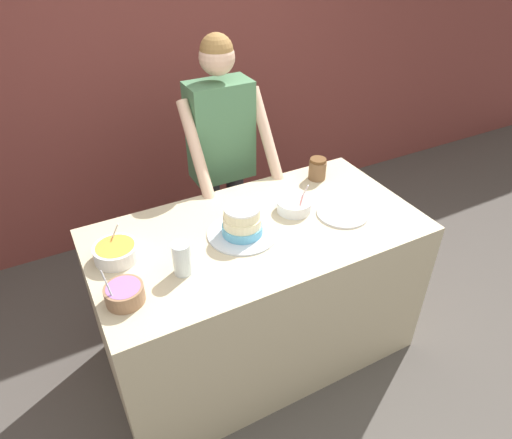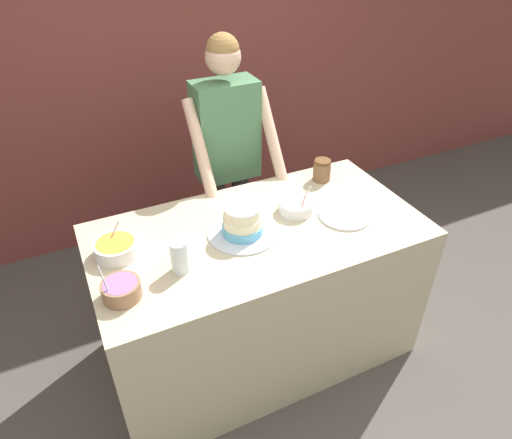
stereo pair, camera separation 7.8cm
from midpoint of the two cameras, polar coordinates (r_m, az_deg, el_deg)
ground_plane at (r=2.70m, az=4.04°, el=-21.81°), size 14.00×14.00×0.00m
wall_back at (r=3.44m, az=-13.25°, el=18.03°), size 10.00×0.05×2.60m
counter at (r=2.59m, az=-0.62°, el=-9.21°), size 1.69×0.87×0.90m
person_baker at (r=2.84m, az=-5.10°, el=9.15°), size 0.52×0.46×1.68m
cake at (r=2.23m, az=-2.74°, el=-0.47°), size 0.35×0.35×0.16m
frosting_bowl_pink at (r=2.43m, az=3.86°, el=1.81°), size 0.18×0.18×0.15m
frosting_bowl_purple at (r=1.98m, az=-17.24°, el=-8.83°), size 0.16×0.16×0.18m
frosting_bowl_orange at (r=2.20m, az=-18.07°, el=-3.86°), size 0.21×0.21×0.14m
drinking_glass at (r=2.03m, az=-10.35°, el=-4.84°), size 0.08×0.08×0.16m
ceramic_plate at (r=2.44m, az=9.86°, el=0.75°), size 0.27×0.27×0.01m
stoneware_jar at (r=2.72m, az=6.87°, el=6.29°), size 0.10×0.10×0.13m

